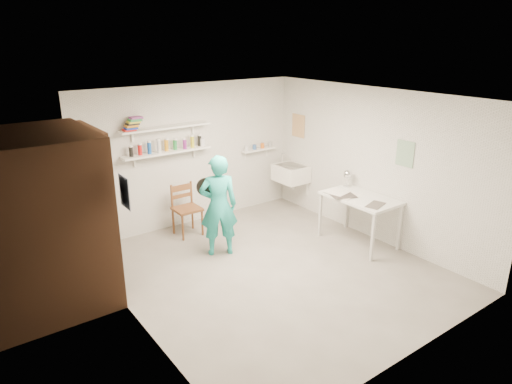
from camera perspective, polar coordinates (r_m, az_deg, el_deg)
floor at (r=6.52m, az=2.10°, el=-9.78°), size 4.00×4.50×0.02m
ceiling at (r=5.76m, az=2.40°, el=11.83°), size 4.00×4.50×0.02m
wall_back at (r=7.85m, az=-8.05°, el=4.60°), size 4.00×0.02×2.40m
wall_front at (r=4.61m, az=20.05°, el=-6.94°), size 4.00×0.02×2.40m
wall_left at (r=5.11m, az=-15.80°, el=-3.91°), size 0.02×4.50×2.40m
wall_right at (r=7.40m, az=14.59°, el=3.27°), size 0.02×4.50×2.40m
doorway_recess at (r=6.12m, az=-19.00°, el=-2.42°), size 0.02×0.90×2.00m
corridor_box at (r=5.96m, az=-25.52°, el=-3.34°), size 1.40×1.50×2.10m
door_lintel at (r=5.84m, az=-19.91°, el=7.26°), size 0.06×1.05×0.10m
door_jamb_near at (r=5.68m, az=-17.24°, el=-3.89°), size 0.06×0.10×2.00m
door_jamb_far at (r=6.58m, az=-20.18°, el=-1.07°), size 0.06×0.10×2.00m
shelf_lower at (r=7.49m, az=-11.00°, el=4.92°), size 1.50×0.22×0.03m
shelf_upper at (r=7.40m, az=-11.20°, el=7.92°), size 1.50×0.22×0.03m
ledge_shelf at (r=8.50m, az=0.32°, el=5.34°), size 0.70×0.14×0.03m
poster_left at (r=5.04m, az=-16.12°, el=-0.00°), size 0.01×0.28×0.36m
poster_right_a at (r=8.52m, az=5.31°, el=8.25°), size 0.01×0.34×0.42m
poster_right_b at (r=6.98m, az=18.13°, el=4.58°), size 0.01×0.30×0.38m
belfast_sink at (r=8.49m, az=4.37°, el=2.34°), size 0.48×0.60×0.30m
man at (r=6.70m, az=-4.70°, el=-1.73°), size 0.66×0.56×1.53m
wall_clock at (r=6.73m, az=-6.31°, el=0.64°), size 0.27×0.14×0.27m
wooden_chair at (r=7.52m, az=-8.61°, el=-2.11°), size 0.42×0.40×0.89m
work_table at (r=7.33m, az=12.72°, el=-3.44°), size 0.70×1.16×0.78m
desk_lamp at (r=7.56m, az=11.40°, el=2.23°), size 0.15×0.15×0.15m
spray_cans at (r=7.47m, az=-11.05°, el=5.66°), size 1.31×0.06×0.17m
book_stack at (r=7.18m, az=-15.18°, el=8.20°), size 0.30×0.14×0.20m
ledge_pots at (r=8.48m, az=0.32°, el=5.73°), size 0.48×0.07×0.09m
papers at (r=7.19m, az=12.95°, el=-0.49°), size 0.30×0.22×0.02m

